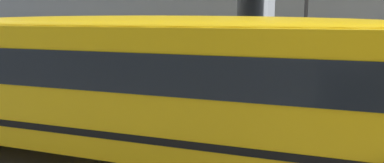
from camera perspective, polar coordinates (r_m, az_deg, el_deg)
name	(u,v)px	position (r m, az deg, el deg)	size (l,w,h in m)	color
ground_plane	(231,147)	(9.05, 5.90, -9.85)	(400.00, 400.00, 0.00)	#54514F
sidewalk_far	(268,90)	(16.08, 11.35, -1.24)	(120.00, 3.00, 0.01)	gray
lane_centreline	(231,147)	(9.05, 5.90, -9.83)	(110.00, 0.16, 0.01)	silver
school_bus	(131,77)	(7.79, -9.25, 0.66)	(13.74, 3.50, 3.06)	yellow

